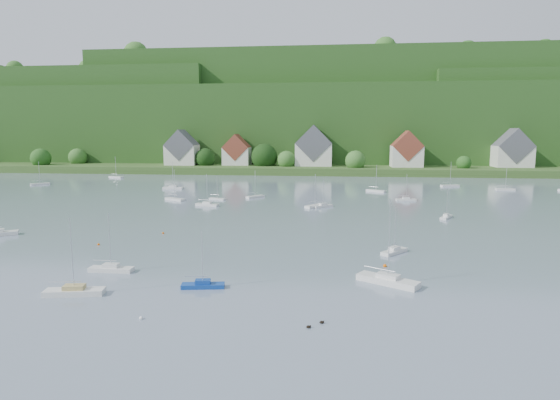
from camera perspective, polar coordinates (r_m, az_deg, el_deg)
name	(u,v)px	position (r m, az deg, el deg)	size (l,w,h in m)	color
far_shore_strip	(304,167)	(221.65, 2.95, 4.05)	(600.00, 60.00, 3.00)	#32501E
forested_ridge	(312,124)	(289.52, 3.88, 9.29)	(620.00, 181.22, 69.89)	#174415
village_building_0	(182,151)	(218.70, -11.87, 5.93)	(14.00, 10.40, 16.00)	silver
village_building_1	(237,152)	(214.23, -5.29, 5.82)	(12.00, 9.36, 14.00)	silver
village_building_2	(314,149)	(208.94, 4.14, 6.19)	(16.00, 11.44, 18.00)	silver
village_building_3	(407,152)	(209.25, 15.19, 5.69)	(13.00, 10.40, 15.50)	silver
village_building_4	(513,152)	(224.38, 26.51, 5.31)	(15.00, 10.40, 16.50)	silver
near_sailboat_0	(111,268)	(65.52, -19.90, -7.85)	(5.74, 1.61, 7.74)	white
near_sailboat_1	(203,284)	(56.31, -9.38, -10.13)	(5.17, 2.16, 6.77)	#123D99
near_sailboat_2	(74,291)	(58.07, -23.79, -10.11)	(6.73, 2.97, 8.78)	white
near_sailboat_3	(394,251)	(72.68, 13.78, -6.01)	(4.46, 4.88, 6.99)	white
near_sailboat_4	(388,280)	(58.37, 13.02, -9.46)	(7.50, 5.77, 10.16)	white
mooring_buoy_1	(141,319)	(48.97, -16.58, -13.76)	(0.38, 0.38, 0.38)	white
mooring_buoy_2	(385,267)	(65.44, 12.67, -7.95)	(0.49, 0.49, 0.49)	#F66101
mooring_buoy_3	(163,234)	(86.50, -14.07, -4.00)	(0.39, 0.39, 0.39)	#F66101
mooring_buoy_5	(99,245)	(81.08, -21.26, -5.15)	(0.40, 0.40, 0.40)	#F66101
duck_pair	(315,325)	(45.72, 4.33, -14.91)	(1.67, 1.48, 0.33)	black
far_sailboat_cluster	(331,192)	(138.89, 6.30, 0.96)	(195.63, 79.06, 8.71)	white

